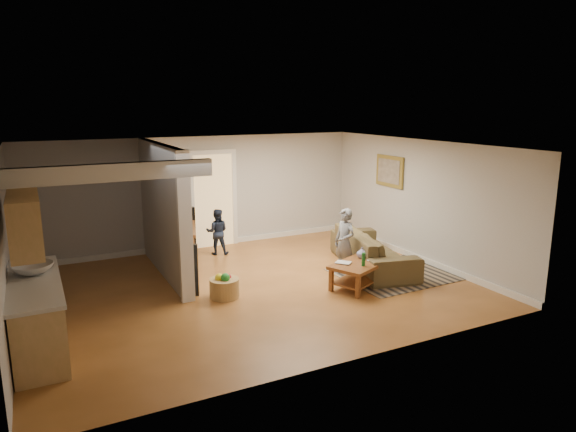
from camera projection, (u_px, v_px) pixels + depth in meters
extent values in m
plane|color=brown|center=(253.00, 288.00, 9.12)|extent=(7.50, 7.50, 0.00)
cube|color=beige|center=(199.00, 193.00, 11.46)|extent=(7.50, 0.04, 2.50)
cube|color=beige|center=(5.00, 246.00, 7.20)|extent=(0.04, 6.00, 2.50)
cube|color=beige|center=(420.00, 201.00, 10.50)|extent=(0.04, 6.00, 2.50)
cube|color=white|center=(250.00, 147.00, 8.58)|extent=(7.50, 6.00, 0.04)
cube|color=beige|center=(162.00, 210.00, 9.59)|extent=(0.15, 3.10, 2.50)
cube|color=white|center=(185.00, 228.00, 8.23)|extent=(0.22, 0.10, 2.50)
cube|color=white|center=(202.00, 244.00, 11.70)|extent=(7.50, 0.04, 0.12)
cube|color=white|center=(416.00, 257.00, 10.75)|extent=(0.04, 6.00, 0.12)
cube|color=#D8B272|center=(213.00, 201.00, 11.59)|extent=(0.90, 0.06, 2.10)
cube|color=tan|center=(38.00, 316.00, 6.81)|extent=(0.60, 2.20, 0.90)
cube|color=beige|center=(34.00, 282.00, 6.71)|extent=(0.64, 2.24, 0.05)
cube|color=tan|center=(25.00, 217.00, 6.51)|extent=(0.35, 2.00, 0.70)
imported|color=silver|center=(33.00, 274.00, 6.97)|extent=(0.54, 0.54, 0.19)
cube|color=#322516|center=(174.00, 183.00, 8.93)|extent=(0.03, 0.40, 0.34)
cube|color=#322516|center=(167.00, 179.00, 9.36)|extent=(0.03, 0.40, 0.34)
cube|color=#322516|center=(161.00, 176.00, 9.80)|extent=(0.03, 0.40, 0.34)
cube|color=olive|center=(390.00, 171.00, 11.25)|extent=(0.04, 0.90, 0.68)
cube|color=black|center=(401.00, 273.00, 9.92)|extent=(2.49, 1.85, 0.01)
imported|color=#403A20|center=(372.00, 267.00, 10.28)|extent=(1.53, 2.64, 0.72)
cube|color=brown|center=(360.00, 264.00, 9.09)|extent=(1.34, 1.09, 0.06)
cube|color=silver|center=(360.00, 263.00, 9.09)|extent=(0.83, 0.67, 0.02)
cube|color=brown|center=(360.00, 279.00, 9.15)|extent=(1.21, 0.97, 0.03)
cube|color=brown|center=(358.00, 286.00, 8.58)|extent=(0.09, 0.09, 0.43)
cube|color=brown|center=(387.00, 271.00, 9.36)|extent=(0.09, 0.09, 0.43)
cube|color=brown|center=(331.00, 279.00, 8.92)|extent=(0.09, 0.09, 0.43)
cube|color=brown|center=(362.00, 265.00, 9.69)|extent=(0.09, 0.09, 0.43)
imported|color=navy|center=(362.00, 258.00, 9.34)|extent=(0.26, 0.26, 0.20)
cylinder|color=#145B1E|center=(363.00, 259.00, 8.86)|extent=(0.06, 0.06, 0.23)
imported|color=#998C4C|center=(342.00, 265.00, 8.94)|extent=(0.31, 0.32, 0.02)
imported|color=#66594C|center=(373.00, 263.00, 9.04)|extent=(0.27, 0.32, 0.02)
cube|color=brown|center=(183.00, 229.00, 10.13)|extent=(0.81, 1.36, 0.05)
cube|color=brown|center=(184.00, 246.00, 10.20)|extent=(0.73, 1.25, 0.03)
cylinder|color=brown|center=(175.00, 256.00, 9.65)|extent=(0.05, 0.05, 0.79)
cylinder|color=brown|center=(176.00, 241.00, 10.71)|extent=(0.05, 0.05, 0.79)
cylinder|color=brown|center=(192.00, 255.00, 9.71)|extent=(0.05, 0.05, 0.79)
cylinder|color=brown|center=(192.00, 240.00, 10.77)|extent=(0.05, 0.05, 0.79)
imported|color=black|center=(184.00, 228.00, 10.12)|extent=(0.41, 1.03, 0.59)
cylinder|color=white|center=(188.00, 228.00, 9.66)|extent=(0.11, 0.11, 0.19)
cube|color=black|center=(195.00, 270.00, 8.67)|extent=(0.12, 0.12, 0.90)
cube|color=black|center=(193.00, 231.00, 11.01)|extent=(0.11, 0.11, 1.05)
cylinder|color=#A47947|center=(224.00, 288.00, 8.65)|extent=(0.50, 0.50, 0.33)
sphere|color=red|center=(227.00, 277.00, 8.68)|extent=(0.15, 0.15, 0.15)
sphere|color=yellow|center=(219.00, 278.00, 8.59)|extent=(0.15, 0.15, 0.15)
sphere|color=#238D2E|center=(225.00, 278.00, 8.54)|extent=(0.15, 0.15, 0.15)
imported|color=slate|center=(344.00, 275.00, 9.81)|extent=(0.39, 0.52, 1.29)
imported|color=#1C243A|center=(218.00, 254.00, 11.16)|extent=(0.59, 0.53, 1.00)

